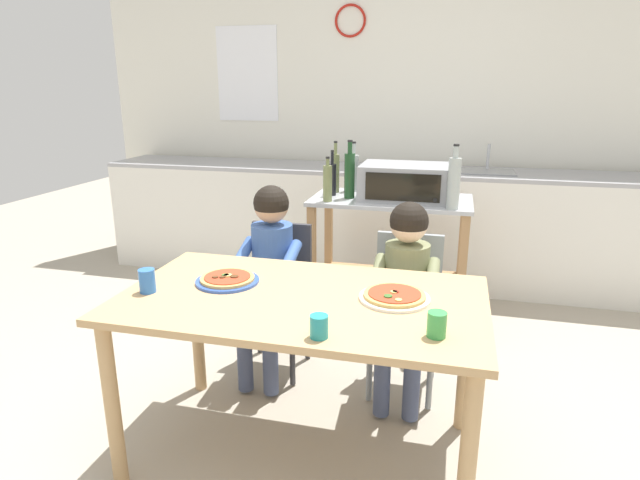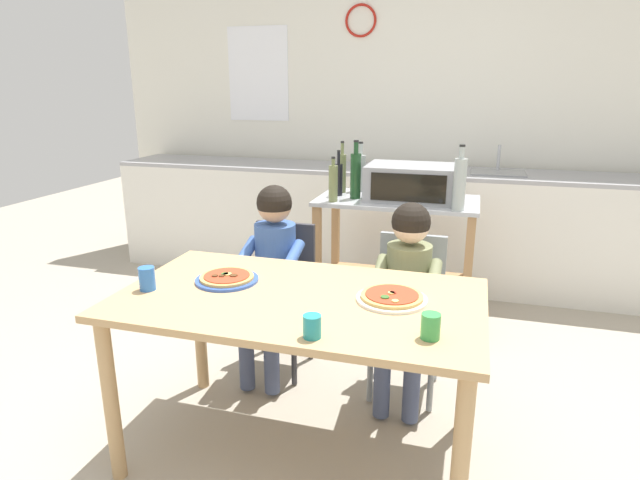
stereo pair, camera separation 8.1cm
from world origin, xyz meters
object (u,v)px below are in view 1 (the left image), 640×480
pizza_plate_blue_rimmed (227,280)px  drinking_cup_teal (319,326)px  toaster_oven (406,182)px  pizza_plate_white (394,296)px  child_in_blue_striped_shirt (269,261)px  child_in_olive_shirt (405,279)px  dining_table (302,318)px  dining_chair_left (277,286)px  drinking_cup_blue (147,281)px  bottle_squat_spirits (335,172)px  bottle_slim_sauce (350,174)px  bottle_clear_vinegar (454,182)px  kitchen_island_cart (390,241)px  dining_chair_right (406,301)px  bottle_tall_green_wine (353,172)px  drinking_cup_green (437,324)px  bottle_dark_olive_oil (328,183)px  bottle_brown_beer (332,178)px

pizza_plate_blue_rimmed → drinking_cup_teal: 0.65m
toaster_oven → pizza_plate_white: (0.10, -1.39, -0.22)m
child_in_blue_striped_shirt → child_in_olive_shirt: (0.72, -0.04, -0.02)m
dining_table → dining_chair_left: size_ratio=1.81×
toaster_oven → dining_chair_left: 1.08m
child_in_blue_striped_shirt → drinking_cup_blue: (-0.27, -0.71, 0.12)m
bottle_squat_spirits → bottle_slim_sauce: (0.13, -0.16, 0.02)m
dining_chair_left → drinking_cup_blue: bearing=-108.1°
bottle_clear_vinegar → drinking_cup_teal: size_ratio=4.75×
toaster_oven → bottle_squat_spirits: (-0.48, 0.10, 0.03)m
bottle_clear_vinegar → drinking_cup_teal: (-0.41, -1.55, -0.24)m
kitchen_island_cart → drinking_cup_blue: bearing=-117.4°
toaster_oven → dining_chair_right: toaster_oven is taller
kitchen_island_cart → pizza_plate_white: kitchen_island_cart is taller
bottle_tall_green_wine → child_in_olive_shirt: 1.23m
drinking_cup_green → bottle_squat_spirits: bearing=113.0°
child_in_olive_shirt → toaster_oven: bearing=96.3°
bottle_dark_olive_oil → dining_table: bottle_dark_olive_oil is taller
bottle_tall_green_wine → drinking_cup_blue: bottle_tall_green_wine is taller
toaster_oven → child_in_olive_shirt: size_ratio=0.56×
bottle_tall_green_wine → pizza_plate_white: (0.47, -1.58, -0.24)m
kitchen_island_cart → bottle_tall_green_wine: (-0.29, 0.19, 0.42)m
child_in_olive_shirt → drinking_cup_green: size_ratio=11.33×
bottle_brown_beer → bottle_clear_vinegar: size_ratio=0.78×
bottle_dark_olive_oil → dining_chair_left: bearing=-106.3°
dining_table → bottle_clear_vinegar: bearing=65.1°
pizza_plate_white → bottle_squat_spirits: bearing=111.2°
kitchen_island_cart → toaster_oven: (0.09, 0.00, 0.40)m
bottle_tall_green_wine → bottle_clear_vinegar: size_ratio=0.88×
kitchen_island_cart → bottle_dark_olive_oil: size_ratio=3.65×
dining_chair_right → bottle_dark_olive_oil: bearing=134.0°
bottle_clear_vinegar → drinking_cup_blue: bottle_clear_vinegar is taller
bottle_slim_sauce → bottle_clear_vinegar: (0.65, -0.17, 0.01)m
dining_chair_left → drinking_cup_blue: (-0.27, -0.83, 0.31)m
dining_table → drinking_cup_green: (0.54, -0.23, 0.14)m
bottle_dark_olive_oil → drinking_cup_blue: bottle_dark_olive_oil is taller
pizza_plate_white → kitchen_island_cart: bearing=97.6°
pizza_plate_white → drinking_cup_green: bearing=-58.7°
bottle_slim_sauce → child_in_olive_shirt: 1.01m
bottle_tall_green_wine → bottle_squat_spirits: bearing=-140.2°
child_in_blue_striped_shirt → drinking_cup_green: size_ratio=11.78×
toaster_oven → dining_chair_left: toaster_oven is taller
child_in_blue_striped_shirt → dining_table: bearing=-59.2°
bottle_brown_beer → drinking_cup_green: 1.84m
bottle_dark_olive_oil → drinking_cup_teal: size_ratio=3.49×
child_in_blue_striped_shirt → kitchen_island_cart: bearing=57.8°
drinking_cup_blue → drinking_cup_teal: bearing=-15.6°
bottle_slim_sauce → pizza_plate_white: 1.42m
bottle_squat_spirits → drinking_cup_teal: (0.37, -1.88, -0.22)m
bottle_tall_green_wine → dining_chair_left: bottle_tall_green_wine is taller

